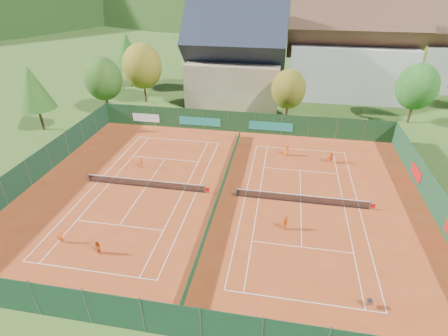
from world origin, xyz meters
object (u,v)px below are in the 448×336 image
player_left_mid (98,248)px  player_right_far_a (287,150)px  ball_hopper (370,302)px  player_left_far (141,163)px  player_left_near (61,237)px  player_right_near (285,223)px  hotel_block_a (350,53)px  hotel_block_b (421,51)px  chalet (236,61)px  player_right_far_b (331,157)px

player_left_mid → player_right_far_a: size_ratio=0.89×
ball_hopper → player_left_far: 27.14m
player_left_near → player_left_mid: size_ratio=0.93×
player_left_mid → player_left_far: (-1.93, 13.99, 0.00)m
player_left_far → player_right_near: player_right_near is taller
hotel_block_a → hotel_block_b: (14.00, 8.00, -0.76)m
player_left_near → player_right_near: player_right_near is taller
player_left_far → player_left_mid: bearing=91.6°
player_left_far → player_right_near: size_ratio=0.93×
hotel_block_b → player_left_mid: (-38.03, -54.10, -5.96)m
player_left_far → player_right_near: bearing=147.2°
hotel_block_b → player_right_near: bearing=-115.9°
player_left_near → player_right_near: (18.20, 5.03, 0.10)m
ball_hopper → player_left_mid: (-20.35, 1.51, 0.11)m
player_left_near → player_left_mid: bearing=-11.4°
hotel_block_a → player_right_far_a: size_ratio=14.55×
chalet → player_right_far_b: bearing=-55.4°
player_left_near → ball_hopper: bearing=-5.4°
ball_hopper → player_right_far_a: 22.35m
player_right_far_b → hotel_block_a: bearing=-143.9°
hotel_block_a → player_right_near: 41.96m
ball_hopper → chalet: bearing=110.2°
hotel_block_a → player_right_near: size_ratio=15.05×
player_left_near → player_left_mid: (3.63, -0.73, 0.04)m
hotel_block_b → player_right_near: 54.05m
chalet → player_left_near: 40.75m
chalet → player_left_near: bearing=-102.4°
player_left_near → player_right_far_a: size_ratio=0.83×
player_left_near → hotel_block_b: bearing=52.0°
player_right_far_b → player_right_near: bearing=25.1°
hotel_block_a → player_left_mid: 52.41m
hotel_block_b → chalet: bearing=-157.0°
ball_hopper → player_right_near: bearing=128.5°
player_right_near → hotel_block_a: bearing=26.9°
player_left_mid → player_right_far_a: (14.39, 20.03, 0.08)m
ball_hopper → hotel_block_b: bearing=72.4°
player_left_near → player_left_mid: 3.70m
player_right_near → player_right_far_b: (4.96, 13.29, 0.01)m
hotel_block_b → player_left_near: bearing=-128.0°
player_left_near → player_right_far_b: size_ratio=0.86×
player_right_far_b → player_right_far_a: bearing=-55.3°
chalet → player_left_far: bearing=-104.9°
hotel_block_a → player_right_near: hotel_block_a is taller
hotel_block_a → player_left_far: bearing=-129.0°
hotel_block_b → hotel_block_a: bearing=-150.3°
player_left_near → chalet: bearing=77.6°
chalet → hotel_block_b: size_ratio=0.94×
ball_hopper → player_right_far_b: (-0.82, 20.56, 0.17)m
hotel_block_a → player_right_far_b: size_ratio=14.95×
hotel_block_b → ball_hopper: 58.66m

